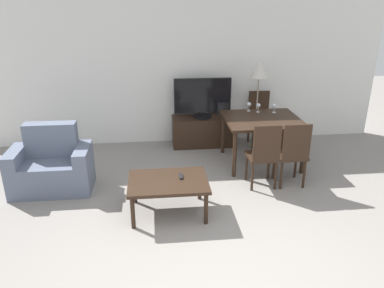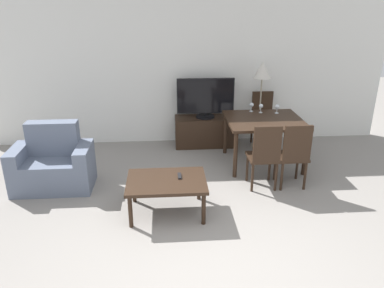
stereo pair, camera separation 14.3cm
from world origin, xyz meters
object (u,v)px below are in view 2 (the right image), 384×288
tv_stand (205,131)px  dining_table (264,124)px  tv (205,98)px  coffee_table (167,184)px  floor_lamp (262,75)px  wine_glass_center (277,107)px  remote_primary (180,176)px  dining_chair_near (264,154)px  dining_chair_near_right (294,153)px  wine_glass_left (252,105)px  dining_chair_far (263,116)px  wine_glass_right (261,107)px  armchair (53,165)px

tv_stand → dining_table: dining_table is taller
tv → coffee_table: (-0.70, -2.20, -0.47)m
coffee_table → dining_table: bearing=41.6°
dining_table → floor_lamp: (0.11, 0.71, 0.61)m
dining_table → wine_glass_center: wine_glass_center is taller
tv → coffee_table: 2.35m
tv_stand → remote_primary: 2.20m
dining_chair_near → floor_lamp: bearing=78.6°
dining_chair_near_right → remote_primary: 1.62m
wine_glass_left → dining_chair_far: bearing=52.8°
dining_chair_near → floor_lamp: floor_lamp is taller
floor_lamp → coffee_table: bearing=-128.3°
coffee_table → wine_glass_right: 2.33m
armchair → wine_glass_left: armchair is taller
floor_lamp → wine_glass_left: 0.56m
dining_table → floor_lamp: floor_lamp is taller
dining_table → tv_stand: bearing=133.8°
dining_chair_far → wine_glass_center: dining_chair_far is taller
tv → wine_glass_center: tv is taller
tv → floor_lamp: size_ratio=0.66×
tv_stand → coffee_table: size_ratio=1.11×
tv → wine_glass_center: bearing=-27.5°
dining_chair_far → floor_lamp: (-0.09, -0.12, 0.75)m
tv_stand → remote_primary: size_ratio=6.99×
dining_chair_near_right → wine_glass_left: bearing=104.2°
floor_lamp → wine_glass_center: size_ratio=10.22×
dining_chair_far → remote_primary: bearing=-126.6°
floor_lamp → wine_glass_right: size_ratio=10.22×
armchair → tv_stand: bearing=32.2°
floor_lamp → wine_glass_right: 0.57m
wine_glass_center → tv_stand: bearing=152.4°
wine_glass_center → tv: bearing=152.5°
wine_glass_center → wine_glass_right: bearing=167.9°
armchair → floor_lamp: floor_lamp is taller
armchair → wine_glass_center: bearing=14.2°
remote_primary → dining_table: bearing=43.2°
tv → dining_chair_near: (0.61, -1.67, -0.34)m
armchair → wine_glass_left: bearing=18.3°
tv → floor_lamp: (0.92, -0.14, 0.40)m
armchair → dining_chair_near: bearing=-5.3°
tv_stand → wine_glass_right: 1.14m
coffee_table → remote_primary: remote_primary is taller
dining_chair_near_right → wine_glass_left: 1.32m
floor_lamp → remote_primary: (-1.47, -1.99, -0.81)m
armchair → coffee_table: (1.54, -0.79, 0.07)m
tv_stand → dining_table: (0.81, -0.85, 0.39)m
floor_lamp → remote_primary: size_ratio=9.95×
wine_glass_left → wine_glass_center: 0.41m
coffee_table → dining_chair_near: bearing=21.6°
dining_chair_near_right → wine_glass_right: dining_chair_near_right is taller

